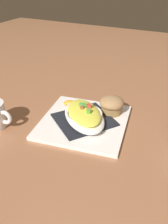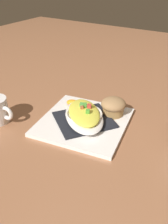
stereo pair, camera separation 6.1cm
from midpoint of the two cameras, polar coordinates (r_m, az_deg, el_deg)
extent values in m
plane|color=#976140|center=(0.74, 2.36, -2.79)|extent=(2.60, 2.60, 0.00)
cube|color=white|center=(0.74, 2.37, -2.43)|extent=(0.29, 0.29, 0.01)
cube|color=black|center=(0.73, 2.38, -1.90)|extent=(0.22, 0.22, 0.01)
ellipsoid|color=white|center=(0.72, 2.41, -0.99)|extent=(0.22, 0.21, 0.02)
torus|color=white|center=(0.72, 2.42, -0.46)|extent=(0.16, 0.16, 0.01)
ellipsoid|color=#DFD745|center=(0.72, 2.43, -0.14)|extent=(0.18, 0.18, 0.02)
cube|color=#52A634|center=(0.69, 3.43, 0.12)|extent=(0.01, 0.01, 0.01)
cube|color=#C93E36|center=(0.72, 3.71, 1.36)|extent=(0.02, 0.02, 0.01)
cube|color=#AC5C36|center=(0.71, 1.94, 1.03)|extent=(0.01, 0.01, 0.01)
cube|color=#4EA044|center=(0.72, 1.88, 1.70)|extent=(0.01, 0.01, 0.01)
cube|color=#4D9C3C|center=(0.72, 2.60, 1.59)|extent=(0.02, 0.02, 0.01)
cylinder|color=#9E7643|center=(0.77, 9.22, 0.37)|extent=(0.07, 0.07, 0.03)
ellipsoid|color=#997249|center=(0.75, 9.37, 1.83)|extent=(0.08, 0.08, 0.04)
ellipsoid|color=#4C0F23|center=(0.75, 9.43, 2.43)|extent=(0.03, 0.03, 0.01)
ellipsoid|color=#5E155A|center=(0.81, -0.03, 1.98)|extent=(0.05, 0.06, 0.01)
ellipsoid|color=orange|center=(0.80, -0.51, 2.19)|extent=(0.04, 0.05, 0.02)
torus|color=white|center=(0.74, -15.82, -0.34)|extent=(0.02, 0.05, 0.05)
camera|label=1|loc=(0.03, -87.57, 1.51)|focal=38.24mm
camera|label=2|loc=(0.03, 92.43, -1.51)|focal=38.24mm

